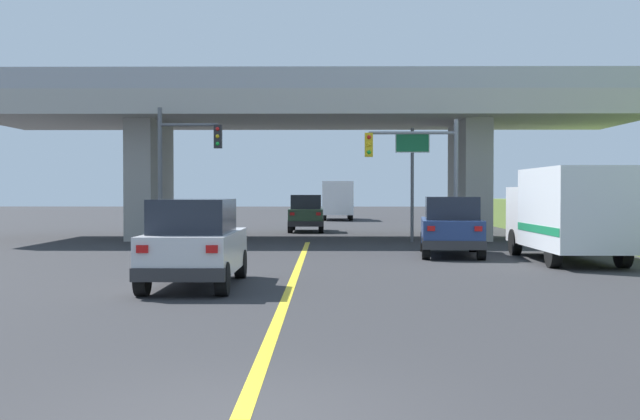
{
  "coord_description": "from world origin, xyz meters",
  "views": [
    {
      "loc": [
        0.84,
        -7.56,
        2.19
      ],
      "look_at": [
        0.57,
        22.19,
        1.5
      ],
      "focal_mm": 44.67,
      "sensor_mm": 36.0,
      "label": 1
    }
  ],
  "objects_px": {
    "highway_sign": "(412,159)",
    "semi_truck_distant": "(337,200)",
    "sedan_oncoming": "(306,213)",
    "traffic_signal_farside": "(181,159)",
    "box_truck": "(568,212)",
    "suv_crossing": "(451,226)",
    "traffic_signal_nearside": "(423,163)",
    "suv_lead": "(195,243)"
  },
  "relations": [
    {
      "from": "highway_sign",
      "to": "semi_truck_distant",
      "type": "distance_m",
      "value": 27.63
    },
    {
      "from": "sedan_oncoming",
      "to": "traffic_signal_farside",
      "type": "xyz_separation_m",
      "value": [
        -4.85,
        -11.18,
        2.52
      ]
    },
    {
      "from": "traffic_signal_farside",
      "to": "semi_truck_distant",
      "type": "relative_size",
      "value": 0.85
    },
    {
      "from": "box_truck",
      "to": "highway_sign",
      "type": "distance_m",
      "value": 10.6
    },
    {
      "from": "suv_crossing",
      "to": "traffic_signal_farside",
      "type": "distance_m",
      "value": 11.78
    },
    {
      "from": "highway_sign",
      "to": "traffic_signal_nearside",
      "type": "bearing_deg",
      "value": -87.09
    },
    {
      "from": "traffic_signal_nearside",
      "to": "traffic_signal_farside",
      "type": "bearing_deg",
      "value": 176.58
    },
    {
      "from": "suv_crossing",
      "to": "traffic_signal_nearside",
      "type": "distance_m",
      "value": 5.24
    },
    {
      "from": "traffic_signal_farside",
      "to": "traffic_signal_nearside",
      "type": "bearing_deg",
      "value": -3.42
    },
    {
      "from": "sedan_oncoming",
      "to": "traffic_signal_nearside",
      "type": "xyz_separation_m",
      "value": [
        4.96,
        -11.77,
        2.32
      ]
    },
    {
      "from": "suv_lead",
      "to": "traffic_signal_nearside",
      "type": "bearing_deg",
      "value": 63.28
    },
    {
      "from": "highway_sign",
      "to": "semi_truck_distant",
      "type": "bearing_deg",
      "value": 96.02
    },
    {
      "from": "box_truck",
      "to": "traffic_signal_nearside",
      "type": "bearing_deg",
      "value": 117.5
    },
    {
      "from": "suv_lead",
      "to": "box_truck",
      "type": "distance_m",
      "value": 12.42
    },
    {
      "from": "sedan_oncoming",
      "to": "traffic_signal_farside",
      "type": "height_order",
      "value": "traffic_signal_farside"
    },
    {
      "from": "box_truck",
      "to": "semi_truck_distant",
      "type": "distance_m",
      "value": 37.68
    },
    {
      "from": "box_truck",
      "to": "sedan_oncoming",
      "type": "distance_m",
      "value": 20.71
    },
    {
      "from": "box_truck",
      "to": "traffic_signal_nearside",
      "type": "xyz_separation_m",
      "value": [
        -3.67,
        7.05,
        1.78
      ]
    },
    {
      "from": "highway_sign",
      "to": "semi_truck_distant",
      "type": "relative_size",
      "value": 0.75
    },
    {
      "from": "semi_truck_distant",
      "to": "suv_lead",
      "type": "bearing_deg",
      "value": -95.02
    },
    {
      "from": "traffic_signal_nearside",
      "to": "suv_lead",
      "type": "bearing_deg",
      "value": -116.72
    },
    {
      "from": "box_truck",
      "to": "traffic_signal_farside",
      "type": "xyz_separation_m",
      "value": [
        -13.48,
        7.64,
        1.98
      ]
    },
    {
      "from": "traffic_signal_nearside",
      "to": "box_truck",
      "type": "bearing_deg",
      "value": -62.5
    },
    {
      "from": "suv_crossing",
      "to": "semi_truck_distant",
      "type": "bearing_deg",
      "value": 101.5
    },
    {
      "from": "sedan_oncoming",
      "to": "highway_sign",
      "type": "bearing_deg",
      "value": -62.16
    },
    {
      "from": "highway_sign",
      "to": "sedan_oncoming",
      "type": "bearing_deg",
      "value": 117.84
    },
    {
      "from": "semi_truck_distant",
      "to": "traffic_signal_nearside",
      "type": "bearing_deg",
      "value": -84.25
    },
    {
      "from": "suv_crossing",
      "to": "traffic_signal_farside",
      "type": "height_order",
      "value": "traffic_signal_farside"
    },
    {
      "from": "semi_truck_distant",
      "to": "highway_sign",
      "type": "bearing_deg",
      "value": -83.98
    },
    {
      "from": "box_truck",
      "to": "traffic_signal_nearside",
      "type": "distance_m",
      "value": 8.15
    },
    {
      "from": "traffic_signal_nearside",
      "to": "semi_truck_distant",
      "type": "distance_m",
      "value": 30.23
    },
    {
      "from": "suv_lead",
      "to": "suv_crossing",
      "type": "distance_m",
      "value": 11.52
    },
    {
      "from": "suv_lead",
      "to": "traffic_signal_farside",
      "type": "relative_size",
      "value": 0.83
    },
    {
      "from": "suv_lead",
      "to": "suv_crossing",
      "type": "bearing_deg",
      "value": 50.88
    },
    {
      "from": "highway_sign",
      "to": "semi_truck_distant",
      "type": "height_order",
      "value": "highway_sign"
    },
    {
      "from": "box_truck",
      "to": "highway_sign",
      "type": "bearing_deg",
      "value": 111.46
    },
    {
      "from": "traffic_signal_farside",
      "to": "box_truck",
      "type": "bearing_deg",
      "value": -29.54
    },
    {
      "from": "suv_lead",
      "to": "sedan_oncoming",
      "type": "relative_size",
      "value": 1.05
    },
    {
      "from": "suv_lead",
      "to": "box_truck",
      "type": "xyz_separation_m",
      "value": [
        10.53,
        6.57,
        0.54
      ]
    },
    {
      "from": "suv_lead",
      "to": "highway_sign",
      "type": "relative_size",
      "value": 0.94
    },
    {
      "from": "suv_crossing",
      "to": "traffic_signal_nearside",
      "type": "bearing_deg",
      "value": 100.86
    },
    {
      "from": "suv_crossing",
      "to": "box_truck",
      "type": "relative_size",
      "value": 0.7
    }
  ]
}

